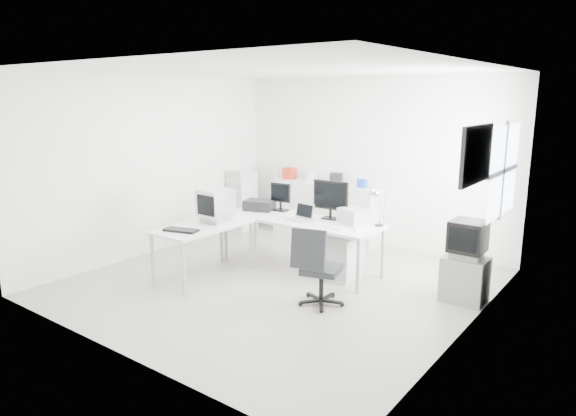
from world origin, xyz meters
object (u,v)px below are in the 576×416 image
Objects in this scene: side_desk at (204,251)px; lcd_monitor_small at (281,197)px; office_chair at (321,266)px; sideboard at (326,211)px; tv_cabinet at (465,279)px; main_desk at (300,244)px; crt_monitor at (216,205)px; laptop at (299,212)px; drawer_pedestal at (343,257)px; laser_printer at (354,216)px; filing_cabinet at (242,201)px; lcd_monitor_large at (331,200)px; inkjet_printer at (259,205)px; crt_tv at (468,240)px.

lcd_monitor_small is at bearing 77.47° from side_desk.
office_chair is 0.49× the size of sideboard.
tv_cabinet is 0.28× the size of sideboard.
office_chair is at bearing -58.44° from sideboard.
sideboard is (-0.58, 1.60, 0.12)m from main_desk.
lcd_monitor_small is 1.43m from sideboard.
lcd_monitor_small is 1.14m from crt_monitor.
laptop is 1.29m from office_chair.
drawer_pedestal is at bearing -13.43° from lcd_monitor_small.
laser_printer is (0.05, 0.17, 0.56)m from drawer_pedestal.
side_desk reaches higher than tv_cabinet.
filing_cabinet is (-1.33, 2.29, 0.18)m from side_desk.
lcd_monitor_large reaches higher than office_chair.
side_desk is 1.43× the size of office_chair.
drawer_pedestal is at bearing 32.73° from crt_monitor.
main_desk is 5.66× the size of lcd_monitor_small.
tv_cabinet is at bearing 18.57° from laser_printer.
drawer_pedestal is 1.41× the size of lcd_monitor_small.
sideboard is at bearing 121.39° from lcd_monitor_large.
filing_cabinet reaches higher than main_desk.
drawer_pedestal is at bearing -87.76° from laser_printer.
tv_cabinet is (3.17, 1.32, -0.10)m from side_desk.
crt_monitor is 0.84× the size of tv_cabinet.
sideboard is at bearing 105.08° from office_chair.
sideboard is at bearing 87.10° from lcd_monitor_small.
inkjet_printer is 1.23m from lcd_monitor_large.
laser_printer is at bearing 179.94° from tv_cabinet.
crt_monitor reaches higher than sideboard.
sideboard is (-1.28, 1.55, 0.20)m from drawer_pedestal.
lcd_monitor_small is at bearing 155.56° from main_desk.
crt_monitor is (-1.60, -1.07, 0.13)m from laser_printer.
side_desk is 3.23× the size of inkjet_printer.
main_desk is 1.39m from side_desk.
crt_monitor reaches higher than side_desk.
side_desk is at bearing -59.89° from filing_cabinet.
main_desk is at bearing -147.70° from lcd_monitor_large.
filing_cabinet is at bearing 120.11° from side_desk.
crt_tv is at bearing 0.00° from tv_cabinet.
tv_cabinet is at bearing -12.15° from filing_cabinet.
sideboard is (-0.93, 1.35, -0.54)m from lcd_monitor_large.
crt_tv is 0.25× the size of sideboard.
lcd_monitor_small reaches higher than main_desk.
sideboard is at bearing 14.62° from filing_cabinet.
office_chair is at bearing -45.92° from inkjet_printer.
tv_cabinet is at bearing -25.45° from sideboard.
filing_cabinet is (-4.50, 0.97, -0.23)m from crt_tv.
laptop is 0.33× the size of filing_cabinet.
laptop is at bearing -34.59° from lcd_monitor_small.
crt_tv is at bearing 15.57° from laptop.
crt_monitor is 1.88m from office_chair.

